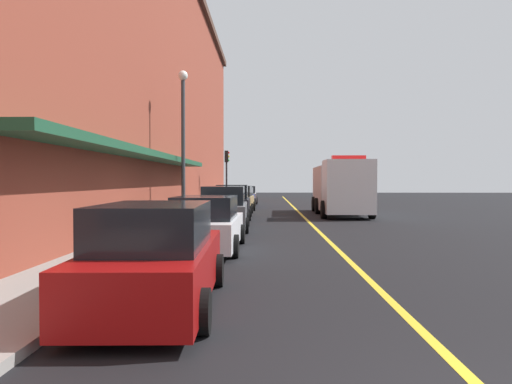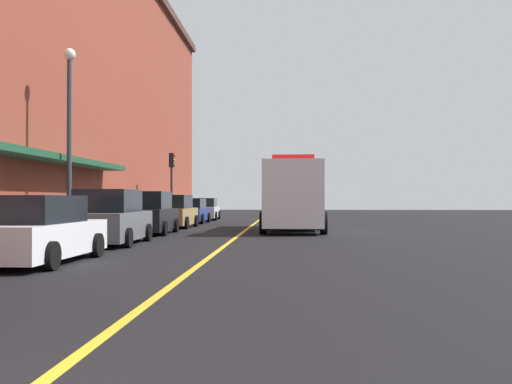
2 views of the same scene
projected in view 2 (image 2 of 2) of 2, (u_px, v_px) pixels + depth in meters
ground_plane at (244, 232)px, 28.48m from camera, size 112.00×112.00×0.00m
sidewalk_left at (114, 230)px, 28.80m from camera, size 2.40×70.00×0.15m
lane_center_stripe at (244, 232)px, 28.48m from camera, size 0.16×70.00×0.01m
parked_car_1 at (37, 231)px, 14.53m from camera, size 2.16×4.88×1.63m
parked_car_2 at (110, 219)px, 20.53m from camera, size 2.19×4.91×1.86m
parked_car_3 at (149, 214)px, 26.51m from camera, size 2.08×4.58×1.86m
parked_car_4 at (175, 212)px, 32.21m from camera, size 2.06×4.33×1.75m
parked_car_5 at (191, 212)px, 38.21m from camera, size 1.99×4.65×1.55m
parked_car_6 at (204, 210)px, 44.24m from camera, size 2.25×4.92×1.59m
box_truck at (294, 197)px, 29.58m from camera, size 3.05×9.31×3.46m
parking_meter_0 at (169, 206)px, 37.99m from camera, size 0.14×0.18×1.33m
parking_meter_1 at (184, 205)px, 43.48m from camera, size 0.14×0.18×1.33m
street_lamp_left at (69, 121)px, 22.25m from camera, size 0.44×0.44×6.94m
traffic_light_near at (172, 173)px, 38.43m from camera, size 0.38×0.36×4.30m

